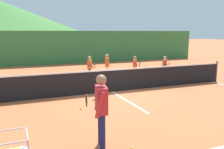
{
  "coord_description": "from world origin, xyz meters",
  "views": [
    {
      "loc": [
        -3.82,
        -9.34,
        2.53
      ],
      "look_at": [
        -0.12,
        -0.31,
        0.81
      ],
      "focal_mm": 38.91,
      "sensor_mm": 36.0,
      "label": 1
    }
  ],
  "objects_px": {
    "tennis_net": "(112,80)",
    "instructor": "(101,104)",
    "student_2": "(135,65)",
    "student_1": "(107,64)",
    "tennis_ball_5": "(100,110)",
    "student_3": "(165,65)",
    "tennis_ball_3": "(104,135)",
    "tennis_ball_1": "(132,148)",
    "tennis_ball_4": "(81,109)",
    "student_0": "(90,66)"
  },
  "relations": [
    {
      "from": "instructor",
      "to": "tennis_ball_5",
      "type": "distance_m",
      "value": 2.65
    },
    {
      "from": "tennis_net",
      "to": "student_0",
      "type": "distance_m",
      "value": 2.65
    },
    {
      "from": "tennis_net",
      "to": "tennis_ball_3",
      "type": "xyz_separation_m",
      "value": [
        -1.9,
        -4.11,
        -0.47
      ]
    },
    {
      "from": "student_1",
      "to": "tennis_ball_3",
      "type": "bearing_deg",
      "value": -111.77
    },
    {
      "from": "student_2",
      "to": "tennis_ball_3",
      "type": "xyz_separation_m",
      "value": [
        -4.32,
        -6.63,
        -0.7
      ]
    },
    {
      "from": "instructor",
      "to": "tennis_ball_1",
      "type": "xyz_separation_m",
      "value": [
        0.57,
        -0.37,
        -0.95
      ]
    },
    {
      "from": "tennis_ball_3",
      "to": "student_3",
      "type": "bearing_deg",
      "value": 45.26
    },
    {
      "from": "student_2",
      "to": "tennis_ball_5",
      "type": "distance_m",
      "value": 6.11
    },
    {
      "from": "tennis_net",
      "to": "instructor",
      "type": "distance_m",
      "value": 5.09
    },
    {
      "from": "instructor",
      "to": "student_1",
      "type": "xyz_separation_m",
      "value": [
        3.07,
        7.59,
        -0.19
      ]
    },
    {
      "from": "tennis_ball_4",
      "to": "student_0",
      "type": "bearing_deg",
      "value": 69.07
    },
    {
      "from": "student_3",
      "to": "tennis_ball_4",
      "type": "relative_size",
      "value": 18.32
    },
    {
      "from": "tennis_net",
      "to": "student_2",
      "type": "xyz_separation_m",
      "value": [
        2.42,
        2.52,
        0.23
      ]
    },
    {
      "from": "student_1",
      "to": "tennis_ball_4",
      "type": "distance_m",
      "value": 5.67
    },
    {
      "from": "tennis_ball_4",
      "to": "instructor",
      "type": "bearing_deg",
      "value": -95.46
    },
    {
      "from": "student_1",
      "to": "tennis_ball_4",
      "type": "relative_size",
      "value": 19.56
    },
    {
      "from": "tennis_net",
      "to": "tennis_ball_3",
      "type": "height_order",
      "value": "tennis_net"
    },
    {
      "from": "tennis_ball_3",
      "to": "tennis_ball_5",
      "type": "distance_m",
      "value": 1.94
    },
    {
      "from": "tennis_net",
      "to": "tennis_ball_4",
      "type": "bearing_deg",
      "value": -135.18
    },
    {
      "from": "tennis_net",
      "to": "student_3",
      "type": "distance_m",
      "value": 4.07
    },
    {
      "from": "student_0",
      "to": "tennis_ball_3",
      "type": "distance_m",
      "value": 7.0
    },
    {
      "from": "student_2",
      "to": "tennis_ball_5",
      "type": "relative_size",
      "value": 17.82
    },
    {
      "from": "student_1",
      "to": "student_3",
      "type": "height_order",
      "value": "student_1"
    },
    {
      "from": "tennis_ball_3",
      "to": "tennis_net",
      "type": "bearing_deg",
      "value": 65.19
    },
    {
      "from": "student_1",
      "to": "instructor",
      "type": "bearing_deg",
      "value": -112.05
    },
    {
      "from": "student_0",
      "to": "tennis_ball_1",
      "type": "distance_m",
      "value": 7.75
    },
    {
      "from": "student_3",
      "to": "student_1",
      "type": "bearing_deg",
      "value": 153.22
    },
    {
      "from": "instructor",
      "to": "student_1",
      "type": "relative_size",
      "value": 1.23
    },
    {
      "from": "student_1",
      "to": "tennis_ball_3",
      "type": "height_order",
      "value": "student_1"
    },
    {
      "from": "instructor",
      "to": "tennis_ball_4",
      "type": "relative_size",
      "value": 24.09
    },
    {
      "from": "instructor",
      "to": "student_3",
      "type": "relative_size",
      "value": 1.31
    },
    {
      "from": "student_1",
      "to": "tennis_net",
      "type": "bearing_deg",
      "value": -107.38
    },
    {
      "from": "tennis_net",
      "to": "student_2",
      "type": "distance_m",
      "value": 3.5
    },
    {
      "from": "instructor",
      "to": "tennis_ball_5",
      "type": "relative_size",
      "value": 24.09
    },
    {
      "from": "tennis_net",
      "to": "tennis_ball_3",
      "type": "relative_size",
      "value": 171.91
    },
    {
      "from": "student_0",
      "to": "tennis_ball_1",
      "type": "xyz_separation_m",
      "value": [
        -1.41,
        -7.59,
        -0.74
      ]
    },
    {
      "from": "tennis_ball_3",
      "to": "tennis_ball_5",
      "type": "xyz_separation_m",
      "value": [
        0.57,
        1.85,
        0.0
      ]
    },
    {
      "from": "instructor",
      "to": "student_2",
      "type": "height_order",
      "value": "instructor"
    },
    {
      "from": "tennis_ball_3",
      "to": "instructor",
      "type": "bearing_deg",
      "value": -116.14
    },
    {
      "from": "student_1",
      "to": "student_3",
      "type": "relative_size",
      "value": 1.07
    },
    {
      "from": "tennis_ball_3",
      "to": "student_2",
      "type": "bearing_deg",
      "value": 56.89
    },
    {
      "from": "student_2",
      "to": "tennis_ball_4",
      "type": "bearing_deg",
      "value": -134.46
    },
    {
      "from": "instructor",
      "to": "tennis_ball_1",
      "type": "relative_size",
      "value": 24.09
    },
    {
      "from": "tennis_net",
      "to": "instructor",
      "type": "relative_size",
      "value": 7.14
    },
    {
      "from": "instructor",
      "to": "tennis_ball_1",
      "type": "bearing_deg",
      "value": -32.92
    },
    {
      "from": "student_0",
      "to": "tennis_ball_5",
      "type": "xyz_separation_m",
      "value": [
        -1.17,
        -4.89,
        -0.74
      ]
    },
    {
      "from": "student_2",
      "to": "student_3",
      "type": "xyz_separation_m",
      "value": [
        1.32,
        -0.94,
        0.02
      ]
    },
    {
      "from": "tennis_ball_1",
      "to": "tennis_ball_3",
      "type": "bearing_deg",
      "value": 111.57
    },
    {
      "from": "student_2",
      "to": "tennis_ball_1",
      "type": "height_order",
      "value": "student_2"
    },
    {
      "from": "tennis_ball_3",
      "to": "tennis_ball_5",
      "type": "bearing_deg",
      "value": 72.82
    }
  ]
}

